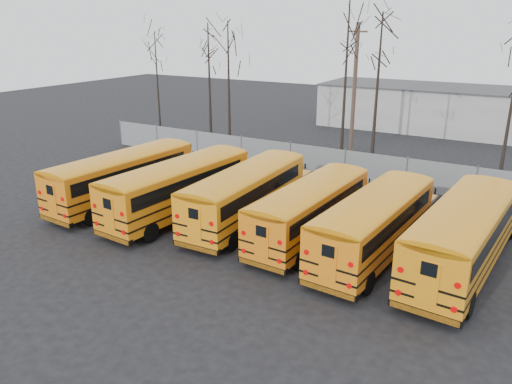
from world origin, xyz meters
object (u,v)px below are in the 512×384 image
Objects in this scene: bus_c at (248,190)px; bus_b at (181,184)px; utility_pole_left at (354,88)px; bus_d at (312,206)px; bus_f at (465,231)px; bus_e at (377,220)px; bus_a at (125,173)px.

bus_b is at bearing -165.90° from bus_c.
bus_d is at bearing -53.47° from utility_pole_left.
bus_c is at bearing -175.80° from bus_f.
bus_d is at bearing -174.30° from bus_f.
utility_pole_left reaches higher than bus_d.
bus_e is 18.99m from utility_pole_left.
bus_e is 0.95× the size of bus_f.
utility_pole_left is at bearing 117.75° from bus_e.
utility_pole_left reaches higher than bus_a.
bus_e is 3.58m from bus_f.
bus_c is at bearing 11.47° from bus_a.
bus_f reaches higher than bus_e.
bus_b is 1.04× the size of bus_e.
bus_a is 3.97m from bus_b.
bus_d is 1.03× the size of utility_pole_left.
bus_e is (3.20, -0.34, 0.06)m from bus_d.
bus_c is at bearing 19.69° from bus_b.
bus_d is 6.75m from bus_f.
bus_f is at bearing 7.83° from bus_b.
utility_pole_left reaches higher than bus_b.
utility_pole_left reaches higher than bus_e.
bus_e is (10.44, 0.39, -0.07)m from bus_b.
bus_f is at bearing 3.87° from bus_d.
bus_a is at bearing -173.69° from bus_c.
bus_f is 1.13× the size of utility_pole_left.
bus_f reaches higher than bus_c.
bus_d is 0.96× the size of bus_e.
bus_c is 1.07× the size of utility_pole_left.
bus_c is (7.53, 0.98, -0.03)m from bus_a.
bus_c reaches higher than bus_e.
bus_c is (3.55, 0.96, -0.05)m from bus_b.
bus_b reaches higher than bus_e.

